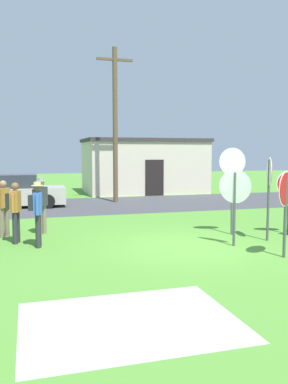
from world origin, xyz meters
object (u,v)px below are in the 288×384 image
(stop_sign_leaning_left, at_px, (235,194))
(person_on_left, at_px, (37,209))
(stop_sign_far_back, at_px, (286,198))
(person_in_dark_shirt, at_px, (4,205))
(stop_sign_center_cluster, at_px, (269,184))
(person_in_teal, at_px, (41,202))
(parked_car_on_street, at_px, (16,192))
(utility_pole, at_px, (115,122))
(stop_sign_low_front, at_px, (232,175))
(person_near_signs, at_px, (15,208))

(stop_sign_leaning_left, bearing_deg, person_on_left, 165.22)
(stop_sign_far_back, bearing_deg, person_in_dark_shirt, 146.43)
(stop_sign_leaning_left, bearing_deg, stop_sign_far_back, -67.98)
(stop_sign_center_cluster, height_order, person_in_teal, stop_sign_center_cluster)
(stop_sign_leaning_left, relative_size, person_on_left, 1.18)
(parked_car_on_street, relative_size, person_on_left, 2.51)
(utility_pole, relative_size, stop_sign_far_back, 3.70)
(stop_sign_center_cluster, relative_size, stop_sign_low_front, 0.90)
(person_in_dark_shirt, distance_m, person_in_teal, 1.09)
(stop_sign_center_cluster, height_order, person_on_left, stop_sign_center_cluster)
(stop_sign_far_back, bearing_deg, person_in_teal, 140.67)
(stop_sign_far_back, xyz_separation_m, person_on_left, (-5.65, 2.75, -0.41))
(stop_sign_low_front, relative_size, person_in_teal, 1.53)
(parked_car_on_street, height_order, stop_sign_leaning_left, stop_sign_leaning_left)
(stop_sign_far_back, height_order, person_in_teal, stop_sign_far_back)
(parked_car_on_street, xyz_separation_m, stop_sign_low_front, (6.50, -8.43, 1.15))
(parked_car_on_street, relative_size, person_near_signs, 2.58)
(utility_pole, relative_size, stop_sign_center_cluster, 3.23)
(person_near_signs, xyz_separation_m, person_in_teal, (0.73, 1.11, 0.03))
(utility_pole, height_order, person_in_dark_shirt, utility_pole)
(person_in_teal, bearing_deg, stop_sign_leaning_left, -32.12)
(stop_sign_center_cluster, bearing_deg, person_in_dark_shirt, 160.09)
(person_in_teal, bearing_deg, person_near_signs, -123.47)
(utility_pole, xyz_separation_m, stop_sign_center_cluster, (2.24, -10.08, -2.38))
(stop_sign_far_back, xyz_separation_m, person_in_teal, (-5.49, 4.50, -0.41))
(stop_sign_center_cluster, bearing_deg, parked_car_on_street, 126.39)
(person_in_teal, bearing_deg, parked_car_on_street, 97.38)
(person_in_teal, bearing_deg, stop_sign_center_cluster, -24.15)
(stop_sign_leaning_left, distance_m, person_near_signs, 6.00)
(person_on_left, bearing_deg, person_near_signs, 132.07)
(person_in_dark_shirt, bearing_deg, person_on_left, -60.26)
(person_on_left, bearing_deg, parked_car_on_street, 94.84)
(stop_sign_low_front, bearing_deg, stop_sign_leaning_left, -115.66)
(person_in_teal, bearing_deg, person_on_left, -95.14)
(stop_sign_low_front, distance_m, person_near_signs, 6.43)
(utility_pole, relative_size, stop_sign_low_front, 2.89)
(person_on_left, height_order, person_near_signs, person_on_left)
(stop_sign_low_front, bearing_deg, parked_car_on_street, 127.63)
(parked_car_on_street, relative_size, stop_sign_leaning_left, 2.12)
(person_in_teal, bearing_deg, utility_pole, 61.81)
(person_in_dark_shirt, bearing_deg, utility_pole, 56.18)
(utility_pole, xyz_separation_m, stop_sign_far_back, (1.57, -11.81, -2.59))
(stop_sign_leaning_left, relative_size, person_in_dark_shirt, 1.22)
(parked_car_on_street, xyz_separation_m, person_in_dark_shirt, (-0.19, -6.94, 0.26))
(parked_car_on_street, distance_m, person_in_teal, 6.86)
(person_on_left, height_order, person_in_teal, same)
(utility_pole, distance_m, stop_sign_leaning_left, 10.77)
(parked_car_on_street, xyz_separation_m, stop_sign_far_back, (6.37, -11.29, 0.73))
(parked_car_on_street, bearing_deg, person_in_dark_shirt, -91.61)
(person_on_left, bearing_deg, stop_sign_leaning_left, -14.78)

